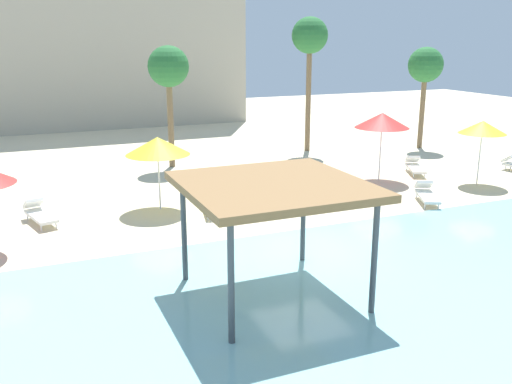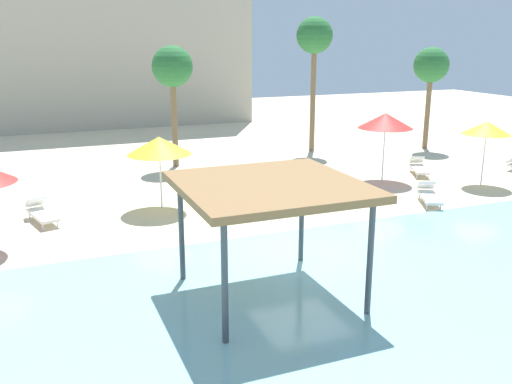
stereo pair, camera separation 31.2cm
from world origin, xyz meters
The scene contains 14 objects.
ground_plane centered at (0.00, 0.00, 0.00)m, with size 80.00×80.00×0.00m, color beige.
lagoon_water centered at (0.00, -5.25, 0.02)m, with size 44.00×13.50×0.04m, color #8CC6CC.
shade_pavilion centered at (-2.12, -2.51, 2.66)m, with size 4.07×4.07×2.84m.
beach_umbrella_red_0 centered at (6.95, 6.10, 2.61)m, with size 2.33×2.33×2.93m.
beach_umbrella_yellow_1 centered at (-2.90, 5.57, 2.32)m, with size 2.29×2.29×2.64m.
beach_umbrella_yellow_2 centered at (10.40, 3.90, 2.41)m, with size 1.94×1.94×2.69m.
lounge_chair_1 centered at (6.57, 2.49, 0.33)m, with size 1.39×1.96×0.74m.
lounge_chair_2 centered at (9.16, 6.46, 0.33)m, with size 1.37×1.97×0.74m.
lounge_chair_3 centered at (-7.01, 5.62, 0.33)m, with size 1.07×1.99×0.74m.
lounge_chair_5 centered at (-1.28, 4.48, 0.33)m, with size 0.99×1.98×0.74m.
palm_tree_0 centered at (-0.71, 12.16, 4.61)m, with size 1.90×1.90×5.68m.
palm_tree_1 centered at (13.37, 11.40, 4.46)m, with size 1.90×1.90×5.53m.
palm_tree_2 centered at (7.14, 13.14, 5.92)m, with size 1.90×1.90×7.07m.
hotel_block_0 centered at (-2.77, 29.48, 7.00)m, with size 21.89×9.65×14.01m, color #B2A893.
Camera 1 is at (-7.34, -13.82, 6.05)m, focal length 39.53 mm.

